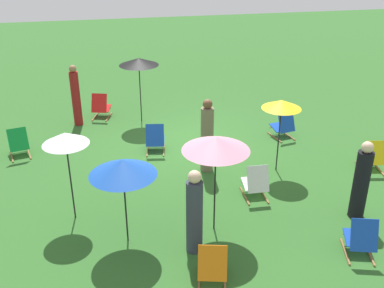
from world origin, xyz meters
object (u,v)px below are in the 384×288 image
at_px(person_1, 361,182).
at_px(deckchair_0, 18,144).
at_px(deckchair_5, 101,107).
at_px(deckchair_6, 256,183).
at_px(deckchair_1, 361,239).
at_px(person_3, 207,137).
at_px(umbrella_1, 139,62).
at_px(umbrella_0, 282,105).
at_px(person_0, 76,96).
at_px(umbrella_2, 123,167).
at_px(deckchair_4, 283,126).
at_px(deckchair_3, 155,139).
at_px(person_2, 194,214).
at_px(deckchair_2, 212,266).
at_px(umbrella_3, 65,139).
at_px(umbrella_4, 216,144).
at_px(deckchair_8, 372,157).

bearing_deg(person_1, deckchair_0, -68.77).
bearing_deg(deckchair_5, deckchair_6, 137.49).
height_order(deckchair_1, deckchair_5, same).
relative_size(deckchair_6, person_3, 0.45).
relative_size(deckchair_0, person_1, 0.49).
distance_m(deckchair_0, deckchair_1, 8.66).
bearing_deg(umbrella_1, umbrella_0, 127.35).
bearing_deg(person_1, deckchair_5, -90.61).
bearing_deg(person_0, umbrella_2, 107.02).
xyz_separation_m(umbrella_0, person_0, (4.89, -4.02, -0.83)).
xyz_separation_m(deckchair_1, deckchair_4, (-0.61, -5.24, 0.00)).
distance_m(deckchair_3, umbrella_0, 3.54).
bearing_deg(deckchair_5, deckchair_0, 63.78).
relative_size(umbrella_2, person_2, 1.04).
bearing_deg(deckchair_6, umbrella_2, 21.05).
xyz_separation_m(deckchair_5, person_1, (-5.09, 6.67, 0.45)).
bearing_deg(deckchair_4, deckchair_3, -8.41).
bearing_deg(deckchair_0, deckchair_2, 110.04).
distance_m(deckchair_4, umbrella_3, 6.63).
bearing_deg(deckchair_4, person_1, 79.26).
height_order(deckchair_4, person_2, person_2).
height_order(deckchair_3, umbrella_0, umbrella_0).
xyz_separation_m(umbrella_1, umbrella_4, (-0.83, 5.95, -0.02)).
height_order(deckchair_4, umbrella_2, umbrella_2).
bearing_deg(person_2, umbrella_3, -28.80).
bearing_deg(umbrella_2, deckchair_6, -161.14).
bearing_deg(deckchair_1, person_2, 1.64).
bearing_deg(person_3, deckchair_2, -17.28).
xyz_separation_m(deckchair_4, deckchair_8, (-1.42, 2.30, 0.00)).
relative_size(deckchair_6, umbrella_0, 0.45).
bearing_deg(umbrella_0, deckchair_3, -30.21).
distance_m(person_2, person_3, 3.18).
height_order(deckchair_2, deckchair_4, same).
xyz_separation_m(deckchair_3, deckchair_6, (-1.88, 2.76, 0.00)).
height_order(deckchair_8, person_0, person_0).
relative_size(deckchair_6, umbrella_4, 0.41).
bearing_deg(umbrella_4, person_3, -99.95).
bearing_deg(umbrella_0, deckchair_2, 54.71).
relative_size(deckchair_2, umbrella_1, 0.42).
bearing_deg(person_0, deckchair_1, 132.32).
relative_size(deckchair_6, person_2, 0.49).
bearing_deg(deckchair_1, umbrella_2, -1.23).
distance_m(deckchair_5, person_2, 7.26).
distance_m(deckchair_0, umbrella_1, 4.15).
xyz_separation_m(deckchair_2, umbrella_3, (2.33, -2.50, 1.45)).
relative_size(deckchair_3, deckchair_8, 1.00).
bearing_deg(person_3, person_2, -22.74).
xyz_separation_m(deckchair_6, umbrella_3, (3.95, -0.01, 1.45)).
height_order(person_1, person_2, person_1).
xyz_separation_m(umbrella_1, person_3, (-1.26, 3.51, -1.01)).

